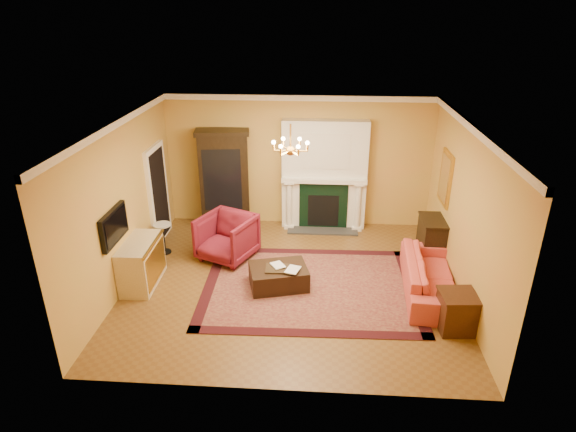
# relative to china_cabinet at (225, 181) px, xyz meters

# --- Properties ---
(floor) EXTENTS (6.00, 5.50, 0.02)m
(floor) POSITION_rel_china_cabinet_xyz_m (1.66, -2.49, -1.10)
(floor) COLOR brown
(floor) RESTS_ON ground
(ceiling) EXTENTS (6.00, 5.50, 0.02)m
(ceiling) POSITION_rel_china_cabinet_xyz_m (1.66, -2.49, 1.92)
(ceiling) COLOR white
(ceiling) RESTS_ON wall_back
(wall_back) EXTENTS (6.00, 0.02, 3.00)m
(wall_back) POSITION_rel_china_cabinet_xyz_m (1.66, 0.27, 0.41)
(wall_back) COLOR gold
(wall_back) RESTS_ON floor
(wall_front) EXTENTS (6.00, 0.02, 3.00)m
(wall_front) POSITION_rel_china_cabinet_xyz_m (1.66, -5.25, 0.41)
(wall_front) COLOR gold
(wall_front) RESTS_ON floor
(wall_left) EXTENTS (0.02, 5.50, 3.00)m
(wall_left) POSITION_rel_china_cabinet_xyz_m (-1.35, -2.49, 0.41)
(wall_left) COLOR gold
(wall_left) RESTS_ON floor
(wall_right) EXTENTS (0.02, 5.50, 3.00)m
(wall_right) POSITION_rel_china_cabinet_xyz_m (4.67, -2.49, 0.41)
(wall_right) COLOR gold
(wall_right) RESTS_ON floor
(fireplace) EXTENTS (1.90, 0.70, 2.50)m
(fireplace) POSITION_rel_china_cabinet_xyz_m (2.26, 0.08, 0.11)
(fireplace) COLOR silver
(fireplace) RESTS_ON wall_back
(crown_molding) EXTENTS (6.00, 5.50, 0.12)m
(crown_molding) POSITION_rel_china_cabinet_xyz_m (1.66, -1.53, 1.85)
(crown_molding) COLOR white
(crown_molding) RESTS_ON ceiling
(doorway) EXTENTS (0.08, 1.05, 2.10)m
(doorway) POSITION_rel_china_cabinet_xyz_m (-1.29, -0.79, -0.04)
(doorway) COLOR white
(doorway) RESTS_ON wall_left
(tv_panel) EXTENTS (0.09, 0.95, 0.58)m
(tv_panel) POSITION_rel_china_cabinet_xyz_m (-1.28, -3.09, 0.26)
(tv_panel) COLOR black
(tv_panel) RESTS_ON wall_left
(gilt_mirror) EXTENTS (0.06, 0.76, 1.05)m
(gilt_mirror) POSITION_rel_china_cabinet_xyz_m (4.63, -1.09, 0.56)
(gilt_mirror) COLOR gold
(gilt_mirror) RESTS_ON wall_right
(chandelier) EXTENTS (0.63, 0.55, 0.53)m
(chandelier) POSITION_rel_china_cabinet_xyz_m (1.66, -2.49, 1.52)
(chandelier) COLOR #BE8834
(chandelier) RESTS_ON ceiling
(oriental_rug) EXTENTS (3.98, 3.02, 0.02)m
(oriental_rug) POSITION_rel_china_cabinet_xyz_m (2.04, -2.63, -1.08)
(oriental_rug) COLOR #4B1017
(oriental_rug) RESTS_ON floor
(china_cabinet) EXTENTS (1.14, 0.64, 2.17)m
(china_cabinet) POSITION_rel_china_cabinet_xyz_m (0.00, 0.00, 0.00)
(china_cabinet) COLOR black
(china_cabinet) RESTS_ON floor
(wingback_armchair) EXTENTS (1.29, 1.25, 1.02)m
(wingback_armchair) POSITION_rel_china_cabinet_xyz_m (0.32, -1.62, -0.58)
(wingback_armchair) COLOR maroon
(wingback_armchair) RESTS_ON floor
(pedestal_table) EXTENTS (0.37, 0.37, 0.66)m
(pedestal_table) POSITION_rel_china_cabinet_xyz_m (-1.04, -1.49, -0.70)
(pedestal_table) COLOR black
(pedestal_table) RESTS_ON floor
(commode) EXTENTS (0.57, 1.16, 0.85)m
(commode) POSITION_rel_china_cabinet_xyz_m (-1.07, -2.70, -0.66)
(commode) COLOR beige
(commode) RESTS_ON floor
(coral_sofa) EXTENTS (0.81, 2.26, 0.87)m
(coral_sofa) POSITION_rel_china_cabinet_xyz_m (4.18, -2.63, -0.65)
(coral_sofa) COLOR #C5463E
(coral_sofa) RESTS_ON floor
(end_table) EXTENTS (0.57, 0.57, 0.62)m
(end_table) POSITION_rel_china_cabinet_xyz_m (4.38, -3.71, -0.78)
(end_table) COLOR #381C0F
(end_table) RESTS_ON floor
(console_table) EXTENTS (0.44, 0.77, 0.85)m
(console_table) POSITION_rel_china_cabinet_xyz_m (4.44, -1.37, -0.66)
(console_table) COLOR black
(console_table) RESTS_ON floor
(leather_ottoman) EXTENTS (1.18, 0.98, 0.38)m
(leather_ottoman) POSITION_rel_china_cabinet_xyz_m (1.46, -2.63, -0.88)
(leather_ottoman) COLOR black
(leather_ottoman) RESTS_ON oriental_rug
(ottoman_tray) EXTENTS (0.45, 0.36, 0.03)m
(ottoman_tray) POSITION_rel_china_cabinet_xyz_m (1.45, -2.71, -0.67)
(ottoman_tray) COLOR black
(ottoman_tray) RESTS_ON leather_ottoman
(book_a) EXTENTS (0.19, 0.13, 0.27)m
(book_a) POSITION_rel_china_cabinet_xyz_m (1.36, -2.69, -0.52)
(book_a) COLOR gray
(book_a) RESTS_ON ottoman_tray
(book_b) EXTENTS (0.22, 0.09, 0.31)m
(book_b) POSITION_rel_china_cabinet_xyz_m (1.62, -2.74, -0.50)
(book_b) COLOR gray
(book_b) RESTS_ON ottoman_tray
(topiary_left) EXTENTS (0.17, 0.17, 0.46)m
(topiary_left) POSITION_rel_china_cabinet_xyz_m (1.46, 0.04, 0.40)
(topiary_left) COLOR gray
(topiary_left) RESTS_ON fireplace
(topiary_right) EXTENTS (0.16, 0.16, 0.43)m
(topiary_right) POSITION_rel_china_cabinet_xyz_m (3.04, 0.04, 0.38)
(topiary_right) COLOR gray
(topiary_right) RESTS_ON fireplace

